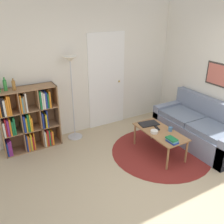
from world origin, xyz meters
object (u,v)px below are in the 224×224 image
Objects in this scene: bookshelf at (28,119)px; bottle_right at (14,85)px; cup at (170,129)px; bowl at (154,132)px; couch at (200,129)px; floor_lamp at (71,76)px; laptop at (149,124)px; coffee_table at (160,133)px; bottle_middle at (5,85)px.

bookshelf is 0.69m from bottle_right.
bookshelf is at bearing 146.40° from cup.
bowl is at bearing -33.51° from bottle_right.
bottle_right is (-2.00, 1.33, 0.80)m from bowl.
bookshelf is 0.66× the size of couch.
bowl is at bearing 163.54° from cup.
cup reaches higher than bowl.
bowl is 0.31m from cup.
bottle_right is (-1.02, 0.02, -0.01)m from floor_lamp.
laptop is at bearing -27.18° from bookshelf.
bookshelf reaches higher than couch.
coffee_table is at bearing -31.84° from bottle_right.
bookshelf is at bearing 146.01° from coffee_table.
bookshelf reaches higher than cup.
bottle_right is at bearing 154.77° from laptop.
bookshelf is 15.93× the size of cup.
cup is at bearing -33.60° from bookshelf.
cup is (0.16, -0.09, 0.09)m from coffee_table.
couch is 3.54m from bottle_right.
coffee_table is (-0.96, 0.08, 0.12)m from couch.
bottle_right is at bearing -173.87° from bookshelf.
bottle_middle is (-2.43, 1.45, 0.80)m from cup.
floor_lamp is 22.25× the size of cup.
coffee_table is (1.99, -1.34, -0.19)m from bookshelf.
couch reaches higher than cup.
couch is 4.73× the size of laptop.
coffee_table is 2.69× the size of laptop.
bowl is 0.65× the size of bottle_right.
laptop is at bearing 68.41° from bowl.
bottle_middle reaches higher than couch.
cup is at bearing -68.06° from laptop.
floor_lamp is 0.92× the size of couch.
bottle_right is (-3.10, 1.41, 0.99)m from couch.
coffee_table is 7.83× the size of bowl.
bottle_middle is at bearing 176.23° from bookshelf.
floor_lamp reaches higher than bookshelf.
couch is 3.67m from bottle_middle.
bottle_middle reaches higher than coffee_table.
bottle_right reaches higher than bowl.
cup is 0.37× the size of bottle_right.
floor_lamp is at bearing 126.87° from bowl.
bookshelf is 1.12m from floor_lamp.
bowl is (-1.09, 0.08, 0.19)m from couch.
couch is (2.07, -1.39, -1.00)m from floor_lamp.
cup is (-0.80, -0.01, 0.20)m from couch.
bottle_right is at bearing 146.49° from bowl.
cup is 2.94m from bottle_middle.
floor_lamp reaches higher than bottle_middle.
bottle_middle is 1.14× the size of bottle_right.
bottle_middle is (-2.26, 1.04, 0.83)m from laptop.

